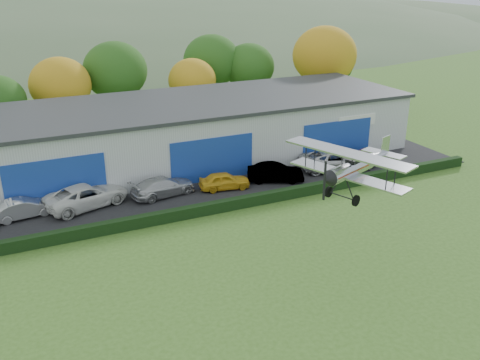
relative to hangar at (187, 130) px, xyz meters
name	(u,v)px	position (x,y,z in m)	size (l,w,h in m)	color
apron	(194,188)	(-2.00, -6.98, -2.63)	(48.00, 9.00, 0.05)	black
hedge	(218,207)	(-2.00, -11.78, -2.26)	(46.00, 0.60, 0.80)	black
hangar	(187,130)	(0.00, 0.00, 0.00)	(40.60, 12.60, 5.30)	#B2B7BC
tree_belt	(108,77)	(-4.15, 12.64, 2.95)	(75.70, 13.22, 10.12)	#3D2614
distant_hills	(19,87)	(-9.38, 112.02, -15.70)	(430.00, 196.00, 56.00)	#4C6642
car_1	(24,208)	(-14.40, -7.02, -1.92)	(1.44, 4.14, 1.36)	silver
car_2	(87,196)	(-10.14, -6.99, -1.78)	(2.74, 5.95, 1.65)	silver
car_3	(163,186)	(-4.59, -7.39, -1.88)	(2.03, 4.98, 1.45)	silver
car_4	(224,181)	(0.11, -8.14, -1.94)	(1.58, 3.93, 1.34)	gold
car_5	(275,173)	(4.45, -8.45, -1.86)	(1.57, 4.51, 1.49)	gray
car_6	(335,160)	(10.36, -8.14, -1.77)	(2.78, 6.03, 1.68)	silver
car_7	(370,156)	(14.03, -8.20, -1.90)	(1.99, 4.90, 1.42)	gray
biplane	(356,165)	(1.28, -22.51, 3.88)	(6.11, 6.86, 2.60)	silver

